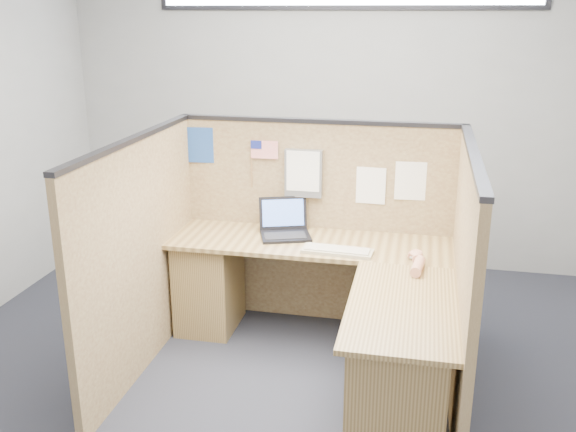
% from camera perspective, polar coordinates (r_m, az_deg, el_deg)
% --- Properties ---
extents(floor, '(5.00, 5.00, 0.00)m').
position_cam_1_polar(floor, '(4.19, 0.15, -14.85)').
color(floor, black).
rests_on(floor, ground).
extents(wall_back, '(5.00, 0.00, 5.00)m').
position_cam_1_polar(wall_back, '(5.81, 4.84, 9.26)').
color(wall_back, '#949799').
rests_on(wall_back, floor).
extents(wall_front, '(5.00, 0.00, 5.00)m').
position_cam_1_polar(wall_front, '(1.65, -16.87, -14.65)').
color(wall_front, '#949799').
rests_on(wall_front, floor).
extents(cubicle_partitions, '(2.06, 1.83, 1.53)m').
position_cam_1_polar(cubicle_partitions, '(4.22, 1.36, -2.91)').
color(cubicle_partitions, brown).
rests_on(cubicle_partitions, floor).
extents(l_desk, '(1.95, 1.75, 0.73)m').
position_cam_1_polar(l_desk, '(4.21, 3.44, -8.54)').
color(l_desk, brown).
rests_on(l_desk, floor).
extents(laptop, '(0.41, 0.43, 0.25)m').
position_cam_1_polar(laptop, '(4.57, -0.04, -0.91)').
color(laptop, black).
rests_on(laptop, l_desk).
extents(keyboard, '(0.48, 0.19, 0.03)m').
position_cam_1_polar(keyboard, '(4.25, 4.41, -3.09)').
color(keyboard, gray).
rests_on(keyboard, l_desk).
extents(mouse, '(0.11, 0.07, 0.04)m').
position_cam_1_polar(mouse, '(4.20, 11.33, -3.59)').
color(mouse, silver).
rests_on(mouse, l_desk).
extents(hand_forearm, '(0.10, 0.36, 0.07)m').
position_cam_1_polar(hand_forearm, '(4.08, 11.43, -4.06)').
color(hand_forearm, tan).
rests_on(hand_forearm, l_desk).
extents(blue_poster, '(0.20, 0.02, 0.26)m').
position_cam_1_polar(blue_poster, '(4.80, -7.79, 6.26)').
color(blue_poster, navy).
rests_on(blue_poster, cubicle_partitions).
extents(american_flag, '(0.20, 0.01, 0.35)m').
position_cam_1_polar(american_flag, '(4.65, -2.39, 5.77)').
color(american_flag, olive).
rests_on(american_flag, cubicle_partitions).
extents(file_holder, '(0.27, 0.05, 0.35)m').
position_cam_1_polar(file_holder, '(4.60, 1.39, 3.83)').
color(file_holder, slate).
rests_on(file_holder, cubicle_partitions).
extents(paper_left, '(0.21, 0.01, 0.26)m').
position_cam_1_polar(paper_left, '(4.59, 7.38, 2.69)').
color(paper_left, white).
rests_on(paper_left, cubicle_partitions).
extents(paper_right, '(0.21, 0.02, 0.27)m').
position_cam_1_polar(paper_right, '(4.56, 10.83, 3.07)').
color(paper_right, white).
rests_on(paper_right, cubicle_partitions).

